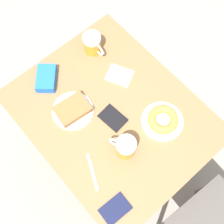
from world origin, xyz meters
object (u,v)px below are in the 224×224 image
object	(u,v)px
beer_mug_left	(93,44)
blue_pouch	(46,78)
passport_far_edge	(115,209)
plate_with_donut	(163,120)
napkin_folded	(119,75)
beer_mug_center	(125,147)
fork	(93,172)
plate_with_cake	(73,110)
passport_near_edge	(113,118)

from	to	relation	value
beer_mug_left	blue_pouch	size ratio (longest dim) A/B	0.78
beer_mug_left	passport_far_edge	world-z (taller)	beer_mug_left
plate_with_donut	beer_mug_left	size ratio (longest dim) A/B	1.54
beer_mug_left	napkin_folded	size ratio (longest dim) A/B	0.85
beer_mug_center	fork	size ratio (longest dim) A/B	0.78
plate_with_donut	beer_mug_left	distance (m)	0.53
beer_mug_center	napkin_folded	world-z (taller)	beer_mug_center
plate_with_donut	fork	distance (m)	0.41
passport_far_edge	blue_pouch	distance (m)	0.71
beer_mug_left	beer_mug_center	world-z (taller)	same
plate_with_cake	passport_near_edge	world-z (taller)	plate_with_cake
fork	passport_near_edge	bearing A→B (deg)	-150.50
passport_near_edge	passport_far_edge	xyz separation A→B (m)	(0.27, 0.32, 0.00)
beer_mug_center	beer_mug_left	bearing A→B (deg)	-114.97
blue_pouch	passport_near_edge	bearing A→B (deg)	107.15
passport_near_edge	passport_far_edge	size ratio (longest dim) A/B	1.03
plate_with_donut	passport_far_edge	xyz separation A→B (m)	(0.44, 0.15, -0.02)
beer_mug_center	napkin_folded	size ratio (longest dim) A/B	0.81
napkin_folded	passport_near_edge	world-z (taller)	passport_near_edge
plate_with_donut	blue_pouch	xyz separation A→B (m)	(0.28, -0.54, 0.00)
napkin_folded	fork	xyz separation A→B (m)	(0.42, 0.29, -0.00)
passport_far_edge	passport_near_edge	bearing A→B (deg)	-129.82
plate_with_cake	passport_far_edge	bearing A→B (deg)	72.87
fork	plate_with_donut	bearing A→B (deg)	175.32
fork	beer_mug_center	bearing A→B (deg)	173.42
plate_with_cake	plate_with_donut	bearing A→B (deg)	131.66
beer_mug_left	passport_far_edge	distance (m)	0.82
beer_mug_center	passport_near_edge	bearing A→B (deg)	-111.96
passport_near_edge	fork	bearing A→B (deg)	29.50
plate_with_cake	passport_near_edge	distance (m)	0.20
beer_mug_center	napkin_folded	bearing A→B (deg)	-128.05
plate_with_cake	plate_with_donut	distance (m)	0.43
blue_pouch	beer_mug_left	bearing A→B (deg)	177.36
plate_with_donut	plate_with_cake	bearing A→B (deg)	-48.34
plate_with_donut	passport_near_edge	world-z (taller)	plate_with_donut
passport_near_edge	blue_pouch	xyz separation A→B (m)	(0.12, -0.37, 0.02)
blue_pouch	plate_with_donut	bearing A→B (deg)	117.41
blue_pouch	napkin_folded	bearing A→B (deg)	143.14
beer_mug_center	passport_far_edge	distance (m)	0.27
plate_with_cake	beer_mug_left	size ratio (longest dim) A/B	1.54
beer_mug_left	passport_near_edge	world-z (taller)	beer_mug_left
fork	beer_mug_left	bearing A→B (deg)	-130.07
passport_near_edge	passport_far_edge	bearing A→B (deg)	50.18
passport_near_edge	plate_with_cake	bearing A→B (deg)	-51.78
passport_near_edge	beer_mug_center	bearing A→B (deg)	68.04
beer_mug_left	passport_near_edge	bearing A→B (deg)	63.77
plate_with_donut	napkin_folded	xyz separation A→B (m)	(-0.01, -0.32, -0.02)
passport_near_edge	blue_pouch	world-z (taller)	blue_pouch
beer_mug_center	blue_pouch	distance (m)	0.53
passport_far_edge	plate_with_donut	bearing A→B (deg)	-160.49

